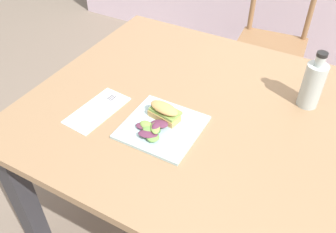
# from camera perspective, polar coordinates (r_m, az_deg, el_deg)

# --- Properties ---
(dining_table) EXTENTS (1.16, 1.02, 0.74)m
(dining_table) POSITION_cam_1_polar(r_m,az_deg,el_deg) (1.34, 4.42, -2.31)
(dining_table) COLOR #997551
(dining_table) RESTS_ON ground
(chair_wooden_far) EXTENTS (0.44, 0.44, 0.87)m
(chair_wooden_far) POSITION_cam_1_polar(r_m,az_deg,el_deg) (2.30, 16.10, 11.05)
(chair_wooden_far) COLOR #8E6642
(chair_wooden_far) RESTS_ON ground
(plate_lunch) EXTENTS (0.24, 0.24, 0.01)m
(plate_lunch) POSITION_cam_1_polar(r_m,az_deg,el_deg) (1.17, -0.95, -1.68)
(plate_lunch) COLOR silver
(plate_lunch) RESTS_ON dining_table
(sandwich_half_front) EXTENTS (0.11, 0.08, 0.06)m
(sandwich_half_front) POSITION_cam_1_polar(r_m,az_deg,el_deg) (1.17, -0.57, 0.79)
(sandwich_half_front) COLOR tan
(sandwich_half_front) RESTS_ON plate_lunch
(salad_mixed_greens) EXTENTS (0.11, 0.11, 0.04)m
(salad_mixed_greens) POSITION_cam_1_polar(r_m,az_deg,el_deg) (1.13, -2.57, -2.00)
(salad_mixed_greens) COLOR #3D7033
(salad_mixed_greens) RESTS_ON plate_lunch
(napkin_folded) EXTENTS (0.13, 0.24, 0.00)m
(napkin_folded) POSITION_cam_1_polar(r_m,az_deg,el_deg) (1.26, -11.19, 0.99)
(napkin_folded) COLOR white
(napkin_folded) RESTS_ON dining_table
(fork_on_napkin) EXTENTS (0.03, 0.19, 0.00)m
(fork_on_napkin) POSITION_cam_1_polar(r_m,az_deg,el_deg) (1.27, -10.68, 1.53)
(fork_on_napkin) COLOR silver
(fork_on_napkin) RESTS_ON napkin_folded
(bottle_cold_brew) EXTENTS (0.07, 0.07, 0.21)m
(bottle_cold_brew) POSITION_cam_1_polar(r_m,az_deg,el_deg) (1.31, 21.92, 4.42)
(bottle_cold_brew) COLOR black
(bottle_cold_brew) RESTS_ON dining_table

